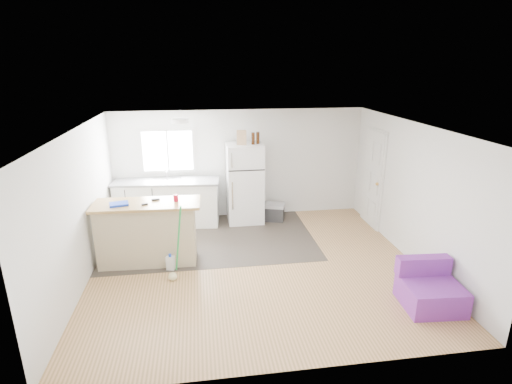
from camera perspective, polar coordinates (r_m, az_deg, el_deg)
room at (r=6.53m, az=0.00°, el=-1.25°), size 5.51×5.01×2.41m
vinyl_zone at (r=8.08m, az=-6.42°, el=-6.62°), size 4.05×2.50×0.00m
window at (r=8.80m, az=-12.49°, el=5.76°), size 1.18×0.06×0.98m
interior_door at (r=8.78m, az=16.36°, el=1.83°), size 0.11×0.92×2.10m
ceiling_fixture at (r=7.37m, az=-10.80°, el=9.96°), size 0.30×0.30×0.07m
kitchen_cabinets at (r=8.76m, az=-12.51°, el=-1.42°), size 2.27×0.90×1.28m
peninsula at (r=7.17m, az=-15.24°, el=-5.60°), size 1.81×0.75×1.10m
refrigerator at (r=8.65m, az=-1.61°, el=1.26°), size 0.77×0.73×1.73m
cooler at (r=8.88m, az=2.44°, el=-2.85°), size 0.58×0.48×0.38m
purple_seat at (r=6.41m, az=23.54°, el=-12.72°), size 0.84×0.79×0.65m
cleaner_jug at (r=7.00m, az=-12.12°, el=-9.86°), size 0.15×0.12×0.29m
mop at (r=6.67m, az=-11.58°, el=-10.30°), size 0.29×0.34×1.28m
red_cup at (r=6.91m, az=-11.38°, el=-0.84°), size 0.08×0.08×0.12m
blue_tray at (r=6.99m, az=-18.99°, el=-1.64°), size 0.34×0.28×0.04m
tool_a at (r=7.06m, az=-14.15°, el=-1.04°), size 0.14×0.06×0.03m
tool_b at (r=6.87m, az=-15.62°, el=-1.69°), size 0.11×0.07×0.03m
cardboard_box at (r=8.32m, az=-2.09°, el=7.77°), size 0.21×0.12×0.30m
bottle_left at (r=8.36m, az=-0.42°, el=7.66°), size 0.08×0.08×0.25m
bottle_right at (r=8.43m, az=0.26°, el=7.75°), size 0.08×0.08×0.25m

